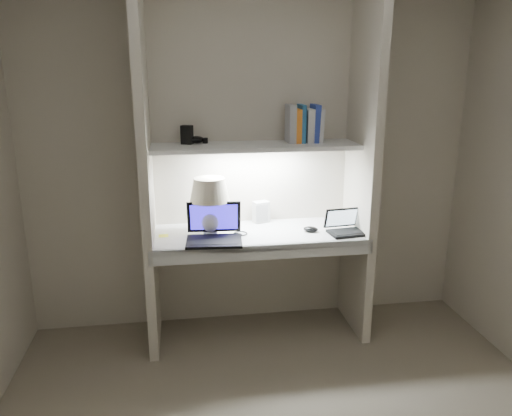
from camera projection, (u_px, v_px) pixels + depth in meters
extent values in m
cube|color=beige|center=(252.00, 157.00, 3.57)|extent=(3.20, 0.01, 2.50)
cube|color=beige|center=(146.00, 167.00, 3.21)|extent=(0.06, 0.55, 2.50)
cube|color=beige|center=(362.00, 161.00, 3.42)|extent=(0.06, 0.55, 2.50)
cube|color=white|center=(257.00, 235.00, 3.45)|extent=(1.40, 0.55, 0.04)
cube|color=silver|center=(264.00, 252.00, 3.21)|extent=(1.46, 0.03, 0.10)
cube|color=silver|center=(255.00, 146.00, 3.38)|extent=(1.40, 0.36, 0.03)
cube|color=white|center=(255.00, 150.00, 3.38)|extent=(0.60, 0.04, 0.02)
cylinder|color=white|center=(211.00, 232.00, 3.41)|extent=(0.10, 0.10, 0.02)
ellipsoid|color=white|center=(210.00, 220.00, 3.38)|extent=(0.13, 0.13, 0.17)
cylinder|color=white|center=(210.00, 206.00, 3.36)|extent=(0.02, 0.02, 0.07)
sphere|color=#FFD899|center=(210.00, 196.00, 3.34)|extent=(0.04, 0.04, 0.04)
cube|color=black|center=(214.00, 241.00, 3.23)|extent=(0.38, 0.28, 0.02)
cube|color=black|center=(214.00, 240.00, 3.23)|extent=(0.32, 0.20, 0.00)
cube|color=black|center=(214.00, 217.00, 3.34)|extent=(0.36, 0.09, 0.22)
cube|color=#2619D5|center=(214.00, 217.00, 3.34)|extent=(0.32, 0.08, 0.18)
cube|color=black|center=(347.00, 233.00, 3.40)|extent=(0.26, 0.20, 0.02)
cube|color=black|center=(347.00, 232.00, 3.39)|extent=(0.22, 0.14, 0.00)
cube|color=black|center=(341.00, 218.00, 3.47)|extent=(0.25, 0.08, 0.14)
cube|color=#CFEBFF|center=(342.00, 218.00, 3.47)|extent=(0.22, 0.06, 0.12)
cube|color=silver|center=(261.00, 212.00, 3.65)|extent=(0.13, 0.11, 0.16)
ellipsoid|color=black|center=(311.00, 229.00, 3.44)|extent=(0.12, 0.10, 0.04)
torus|color=black|center=(240.00, 234.00, 3.39)|extent=(0.10, 0.10, 0.01)
cube|color=yellow|center=(164.00, 236.00, 3.36)|extent=(0.07, 0.07, 0.00)
cube|color=silver|center=(319.00, 125.00, 3.46)|extent=(0.04, 0.17, 0.23)
cube|color=#283DA1|center=(314.00, 123.00, 3.45)|extent=(0.05, 0.17, 0.26)
cube|color=silver|center=(308.00, 125.00, 3.45)|extent=(0.05, 0.17, 0.23)
cube|color=#215D91|center=(301.00, 123.00, 3.44)|extent=(0.03, 0.17, 0.26)
cube|color=orange|center=(297.00, 126.00, 3.43)|extent=(0.04, 0.17, 0.23)
cube|color=#ADADB2|center=(291.00, 124.00, 3.42)|extent=(0.05, 0.17, 0.26)
cube|color=black|center=(187.00, 135.00, 3.36)|extent=(0.09, 0.08, 0.13)
ellipsoid|color=black|center=(196.00, 140.00, 3.40)|extent=(0.14, 0.12, 0.05)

